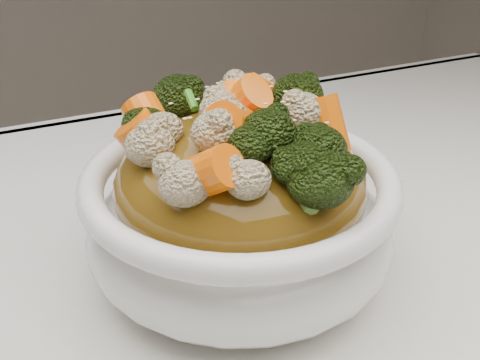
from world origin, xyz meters
name	(u,v)px	position (x,y,z in m)	size (l,w,h in m)	color
tablecloth	(254,348)	(0.00, 0.00, 0.73)	(1.20, 0.80, 0.04)	silver
bowl	(240,220)	(0.02, 0.06, 0.79)	(0.22, 0.22, 0.08)	white
sauce_base	(240,184)	(0.02, 0.06, 0.82)	(0.17, 0.17, 0.09)	brown
carrots	(240,98)	(0.02, 0.06, 0.88)	(0.17, 0.17, 0.05)	#FF6A08
broccoli	(240,99)	(0.02, 0.06, 0.88)	(0.17, 0.17, 0.04)	black
cauliflower	(240,102)	(0.02, 0.06, 0.88)	(0.17, 0.17, 0.04)	beige
scallions	(240,96)	(0.02, 0.06, 0.88)	(0.13, 0.13, 0.02)	#33801D
sesame_seeds	(240,96)	(0.02, 0.06, 0.88)	(0.15, 0.15, 0.01)	beige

